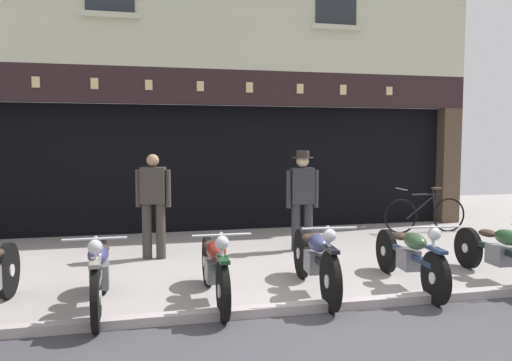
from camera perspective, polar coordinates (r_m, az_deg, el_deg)
The scene contains 11 objects.
ground at distance 4.82m, azimuth 9.90°, elevation -18.96°, with size 22.84×22.00×0.18m.
shop_facade at distance 12.15m, azimuth -5.02°, elevation 4.10°, with size 11.14×4.42×6.73m.
motorcycle_left at distance 5.90m, azimuth -17.32°, elevation -9.85°, with size 0.62×1.99×0.93m.
motorcycle_center_left at distance 5.95m, azimuth -4.71°, elevation -9.65°, with size 0.62×1.97×0.92m.
motorcycle_center at distance 6.29m, azimuth 6.69°, elevation -8.75°, with size 0.62×2.06×0.93m.
motorcycle_center_right at distance 6.79m, azimuth 17.00°, elevation -8.10°, with size 0.62×2.05×0.91m.
motorcycle_right at distance 7.50m, azimuth 25.95°, elevation -7.20°, with size 0.62×1.98×0.90m.
salesman_left at distance 8.12m, azimuth -11.55°, elevation -2.30°, with size 0.55×0.31×1.67m.
shopkeeper_center at distance 8.62m, azimuth 5.27°, elevation -1.63°, with size 0.56×0.36×1.71m.
advert_board_near at distance 11.07m, azimuth 5.97°, elevation 2.84°, with size 0.77×0.03×0.94m.
leaning_bicycle at distance 10.91m, azimuth 18.64°, elevation -3.59°, with size 1.78×0.50×0.95m.
Camera 1 is at (-1.77, -5.04, 1.88)m, focal length 35.29 mm.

